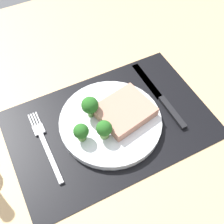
{
  "coord_description": "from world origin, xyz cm",
  "views": [
    {
      "loc": [
        -16.4,
        -33.01,
        56.63
      ],
      "look_at": [
        1.29,
        1.77,
        1.9
      ],
      "focal_mm": 46.84,
      "sensor_mm": 36.0,
      "label": 1
    }
  ],
  "objects_px": {
    "plate": "(110,122)",
    "fork": "(45,145)",
    "steak": "(125,111)",
    "knife": "(162,99)"
  },
  "relations": [
    {
      "from": "plate",
      "to": "fork",
      "type": "xyz_separation_m",
      "value": [
        -0.15,
        0.01,
        -0.01
      ]
    },
    {
      "from": "plate",
      "to": "steak",
      "type": "distance_m",
      "value": 0.04
    },
    {
      "from": "steak",
      "to": "fork",
      "type": "xyz_separation_m",
      "value": [
        -0.19,
        0.01,
        -0.03
      ]
    },
    {
      "from": "steak",
      "to": "knife",
      "type": "bearing_deg",
      "value": 3.15
    },
    {
      "from": "fork",
      "to": "knife",
      "type": "distance_m",
      "value": 0.3
    },
    {
      "from": "fork",
      "to": "knife",
      "type": "xyz_separation_m",
      "value": [
        0.3,
        -0.01,
        0.0
      ]
    },
    {
      "from": "steak",
      "to": "knife",
      "type": "distance_m",
      "value": 0.11
    },
    {
      "from": "plate",
      "to": "fork",
      "type": "distance_m",
      "value": 0.15
    },
    {
      "from": "plate",
      "to": "steak",
      "type": "relative_size",
      "value": 2.0
    },
    {
      "from": "plate",
      "to": "steak",
      "type": "xyz_separation_m",
      "value": [
        0.04,
        -0.0,
        0.02
      ]
    }
  ]
}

